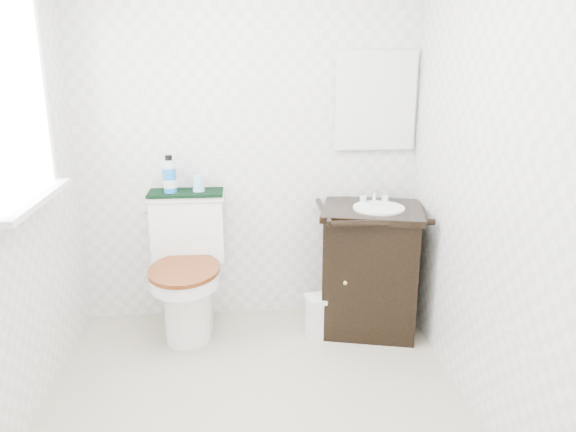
{
  "coord_description": "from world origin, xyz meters",
  "views": [
    {
      "loc": [
        -0.03,
        -2.4,
        1.76
      ],
      "look_at": [
        0.22,
        0.75,
        0.82
      ],
      "focal_mm": 35.0,
      "sensor_mm": 36.0,
      "label": 1
    }
  ],
  "objects": [
    {
      "name": "toilet",
      "position": [
        -0.4,
        0.96,
        0.38
      ],
      "size": [
        0.48,
        0.66,
        0.88
      ],
      "color": "white",
      "rests_on": "floor"
    },
    {
      "name": "window",
      "position": [
        -1.07,
        0.25,
        1.55
      ],
      "size": [
        0.02,
        0.7,
        0.9
      ],
      "primitive_type": "cube",
      "color": "white",
      "rests_on": "wall_left"
    },
    {
      "name": "mirror",
      "position": [
        0.82,
        1.18,
        1.45
      ],
      "size": [
        0.5,
        0.02,
        0.6
      ],
      "primitive_type": "cube",
      "color": "silver",
      "rests_on": "wall_back"
    },
    {
      "name": "mouthwash_bottle",
      "position": [
        -0.5,
        1.08,
        1.01
      ],
      "size": [
        0.08,
        0.08,
        0.24
      ],
      "color": "blue",
      "rests_on": "towel"
    },
    {
      "name": "trash_bin",
      "position": [
        0.44,
        0.8,
        0.14
      ],
      "size": [
        0.22,
        0.19,
        0.28
      ],
      "color": "white",
      "rests_on": "floor"
    },
    {
      "name": "cup",
      "position": [
        -0.32,
        1.1,
        0.95
      ],
      "size": [
        0.08,
        0.08,
        0.1
      ],
      "primitive_type": "cone",
      "color": "#86C0DB",
      "rests_on": "towel"
    },
    {
      "name": "vanity",
      "position": [
        0.77,
        0.9,
        0.43
      ],
      "size": [
        0.72,
        0.65,
        0.92
      ],
      "color": "black",
      "rests_on": "floor"
    },
    {
      "name": "wall_front",
      "position": [
        0.0,
        -1.2,
        1.2
      ],
      "size": [
        2.4,
        0.0,
        2.4
      ],
      "primitive_type": "plane",
      "rotation": [
        -1.57,
        0.0,
        0.0
      ],
      "color": "white",
      "rests_on": "ground"
    },
    {
      "name": "soap_bar",
      "position": [
        0.74,
        1.0,
        0.83
      ],
      "size": [
        0.06,
        0.04,
        0.02
      ],
      "primitive_type": "ellipsoid",
      "color": "#166C64",
      "rests_on": "vanity"
    },
    {
      "name": "wall_right",
      "position": [
        1.1,
        0.0,
        1.2
      ],
      "size": [
        0.0,
        2.4,
        2.4
      ],
      "primitive_type": "plane",
      "rotation": [
        1.57,
        0.0,
        -1.57
      ],
      "color": "white",
      "rests_on": "ground"
    },
    {
      "name": "towel",
      "position": [
        -0.4,
        1.09,
        0.89
      ],
      "size": [
        0.47,
        0.22,
        0.02
      ],
      "primitive_type": "cube",
      "color": "black",
      "rests_on": "toilet"
    },
    {
      "name": "wall_back",
      "position": [
        0.0,
        1.2,
        1.2
      ],
      "size": [
        2.4,
        0.0,
        2.4
      ],
      "primitive_type": "plane",
      "rotation": [
        1.57,
        0.0,
        0.0
      ],
      "color": "white",
      "rests_on": "ground"
    },
    {
      "name": "floor",
      "position": [
        0.0,
        0.0,
        0.0
      ],
      "size": [
        2.4,
        2.4,
        0.0
      ],
      "primitive_type": "plane",
      "color": "#B2A590",
      "rests_on": "ground"
    }
  ]
}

